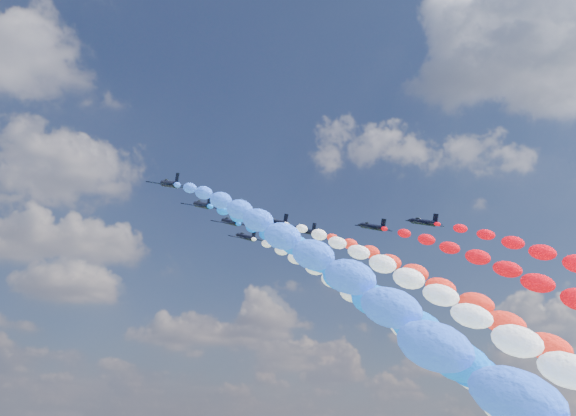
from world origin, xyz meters
TOP-DOWN VIEW (x-y plane):
  - jet_0 at (-32.45, -5.87)m, footprint 9.90×13.33m
  - trail_0 at (-32.45, -62.32)m, footprint 5.56×108.12m
  - jet_1 at (-21.33, 4.88)m, footprint 9.74×13.21m
  - trail_1 at (-21.33, -51.57)m, footprint 5.56×108.12m
  - jet_2 at (-10.31, 14.92)m, footprint 9.78×13.24m
  - trail_2 at (-10.31, -41.53)m, footprint 5.56×108.12m
  - jet_3 at (-0.05, 10.05)m, footprint 10.30×13.62m
  - trail_3 at (-0.05, -46.40)m, footprint 5.56×108.12m
  - jet_4 at (-1.05, 26.51)m, footprint 10.40×13.69m
  - trail_4 at (-1.05, -29.95)m, footprint 5.56×108.12m
  - jet_5 at (10.21, 14.00)m, footprint 9.93×13.35m
  - trail_5 at (10.21, -42.45)m, footprint 5.56×108.12m
  - jet_6 at (23.18, 2.93)m, footprint 10.26×13.59m
  - trail_6 at (23.18, -53.52)m, footprint 5.56×108.12m
  - jet_7 at (32.01, -6.31)m, footprint 9.85×13.29m

SIDE VIEW (x-z plane):
  - trail_0 at x=-32.45m, z-range 45.54..104.81m
  - trail_1 at x=-21.33m, z-range 45.54..104.81m
  - trail_2 at x=-10.31m, z-range 45.54..104.81m
  - trail_3 at x=-0.05m, z-range 45.54..104.81m
  - trail_4 at x=-1.05m, z-range 45.54..104.81m
  - trail_5 at x=10.21m, z-range 45.54..104.81m
  - trail_6 at x=23.18m, z-range 45.54..104.81m
  - jet_0 at x=-32.45m, z-range 100.37..107.26m
  - jet_1 at x=-21.33m, z-range 100.37..107.26m
  - jet_2 at x=-10.31m, z-range 100.37..107.26m
  - jet_3 at x=-0.05m, z-range 100.37..107.26m
  - jet_4 at x=-1.05m, z-range 100.37..107.26m
  - jet_5 at x=10.21m, z-range 100.37..107.26m
  - jet_6 at x=23.18m, z-range 100.37..107.26m
  - jet_7 at x=32.01m, z-range 100.37..107.26m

